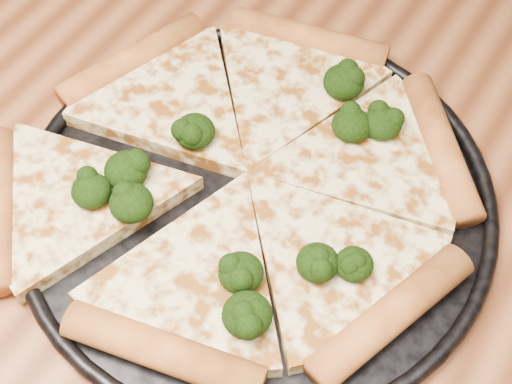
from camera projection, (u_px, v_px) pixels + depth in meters
The scene contains 4 objects.
dining_table at pixel (151, 330), 0.64m from camera, with size 1.20×0.90×0.75m.
pizza_pan at pixel (256, 198), 0.59m from camera, with size 0.37×0.37×0.02m.
pizza at pixel (239, 174), 0.59m from camera, with size 0.38×0.37×0.03m.
broccoli_florets at pixel (251, 187), 0.57m from camera, with size 0.22×0.25×0.03m.
Camera 1 is at (0.22, -0.18, 1.25)m, focal length 53.82 mm.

